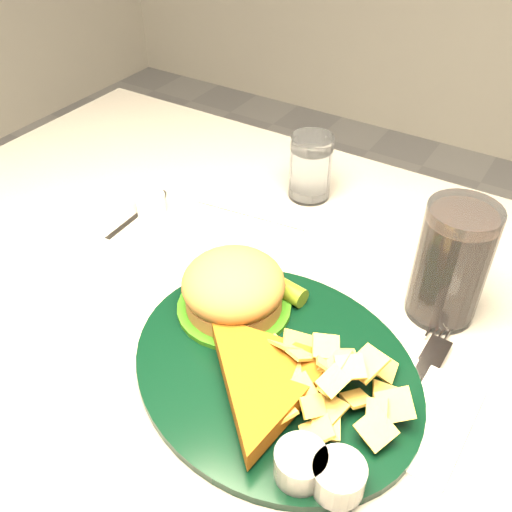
{
  "coord_description": "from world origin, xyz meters",
  "views": [
    {
      "loc": [
        0.29,
        -0.45,
        1.25
      ],
      "look_at": [
        -0.01,
        0.01,
        0.8
      ],
      "focal_mm": 40.0,
      "sensor_mm": 36.0,
      "label": 1
    }
  ],
  "objects": [
    {
      "name": "table",
      "position": [
        0.0,
        0.0,
        0.38
      ],
      "size": [
        1.2,
        0.8,
        0.75
      ],
      "primitive_type": null,
      "color": "gray",
      "rests_on": "ground"
    },
    {
      "name": "dinner_plate",
      "position": [
        0.09,
        -0.09,
        0.79
      ],
      "size": [
        0.42,
        0.38,
        0.08
      ],
      "primitive_type": null,
      "rotation": [
        0.0,
        0.0,
        -0.33
      ],
      "color": "black",
      "rests_on": "table"
    },
    {
      "name": "water_glass",
      "position": [
        -0.05,
        0.24,
        0.8
      ],
      "size": [
        0.07,
        0.07,
        0.1
      ],
      "primitive_type": "cylinder",
      "rotation": [
        0.0,
        0.0,
        -0.03
      ],
      "color": "silver",
      "rests_on": "table"
    },
    {
      "name": "cola_glass",
      "position": [
        0.21,
        0.1,
        0.83
      ],
      "size": [
        0.1,
        0.1,
        0.15
      ],
      "primitive_type": "cylinder",
      "rotation": [
        0.0,
        0.0,
        0.18
      ],
      "color": "black",
      "rests_on": "table"
    },
    {
      "name": "fork_napkin",
      "position": [
        0.22,
        -0.06,
        0.76
      ],
      "size": [
        0.15,
        0.2,
        0.01
      ],
      "primitive_type": null,
      "rotation": [
        0.0,
        0.0,
        -0.03
      ],
      "color": "white",
      "rests_on": "table"
    },
    {
      "name": "spoon",
      "position": [
        -0.24,
        0.03,
        0.75
      ],
      "size": [
        0.04,
        0.14,
        0.01
      ],
      "primitive_type": null,
      "rotation": [
        0.0,
        0.0,
        0.05
      ],
      "color": "white",
      "rests_on": "table"
    },
    {
      "name": "ramekin",
      "position": [
        -0.23,
        0.07,
        0.76
      ],
      "size": [
        0.05,
        0.05,
        0.03
      ],
      "primitive_type": "cylinder",
      "rotation": [
        0.0,
        0.0,
        0.13
      ],
      "color": "silver",
      "rests_on": "table"
    },
    {
      "name": "wrapped_straw",
      "position": [
        -0.1,
        0.14,
        0.75
      ],
      "size": [
        0.19,
        0.09,
        0.01
      ],
      "primitive_type": null,
      "rotation": [
        0.0,
        0.0,
        0.12
      ],
      "color": "white",
      "rests_on": "table"
    }
  ]
}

